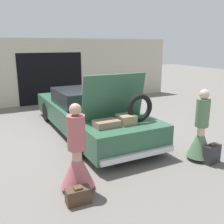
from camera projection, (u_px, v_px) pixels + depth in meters
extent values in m
plane|color=slate|center=(90.00, 131.00, 7.97)|extent=(40.00, 40.00, 0.00)
cube|color=beige|center=(50.00, 71.00, 11.39)|extent=(12.00, 0.12, 2.80)
cube|color=black|center=(51.00, 79.00, 11.40)|extent=(2.80, 0.02, 2.20)
cube|color=#336047|center=(90.00, 116.00, 7.85)|extent=(1.90, 5.36, 0.61)
cube|color=#1E2328|center=(85.00, 96.00, 7.99)|extent=(1.68, 1.72, 0.45)
cylinder|color=black|center=(47.00, 112.00, 8.93)|extent=(0.18, 0.64, 0.64)
cylinder|color=black|center=(94.00, 106.00, 9.71)|extent=(0.18, 0.64, 0.64)
cylinder|color=black|center=(81.00, 143.00, 6.11)|extent=(0.18, 0.64, 0.64)
cylinder|color=black|center=(144.00, 132.00, 6.90)|extent=(0.18, 0.64, 0.64)
cube|color=silver|center=(139.00, 155.00, 5.56)|extent=(1.81, 0.10, 0.12)
cube|color=#336047|center=(114.00, 97.00, 6.27)|extent=(1.62, 0.25, 1.11)
cube|color=#8C7259|center=(107.00, 123.00, 5.79)|extent=(0.56, 0.37, 0.15)
cube|color=#9E8460|center=(126.00, 119.00, 6.01)|extent=(0.37, 0.39, 0.21)
torus|color=black|center=(140.00, 108.00, 6.11)|extent=(0.67, 0.12, 0.67)
cylinder|color=tan|center=(77.00, 169.00, 4.69)|extent=(0.18, 0.18, 0.78)
cone|color=#B25B60|center=(77.00, 167.00, 4.68)|extent=(0.61, 0.61, 0.70)
cylinder|color=#B25B60|center=(76.00, 133.00, 4.52)|extent=(0.32, 0.32, 0.62)
sphere|color=tan|center=(75.00, 109.00, 4.41)|extent=(0.21, 0.21, 0.21)
cylinder|color=beige|center=(200.00, 143.00, 5.93)|extent=(0.16, 0.16, 0.79)
cone|color=#567A56|center=(200.00, 141.00, 5.92)|extent=(0.57, 0.57, 0.71)
cylinder|color=#567A56|center=(203.00, 113.00, 5.75)|extent=(0.30, 0.30, 0.62)
sphere|color=beige|center=(204.00, 94.00, 5.64)|extent=(0.21, 0.21, 0.21)
cube|color=#473323|center=(78.00, 196.00, 4.33)|extent=(0.42, 0.24, 0.27)
cube|color=#4C3823|center=(78.00, 187.00, 4.29)|extent=(0.15, 0.14, 0.02)
cube|color=#2D2D33|center=(212.00, 154.00, 5.79)|extent=(0.44, 0.24, 0.42)
cube|color=#4C3823|center=(213.00, 144.00, 5.74)|extent=(0.16, 0.13, 0.02)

